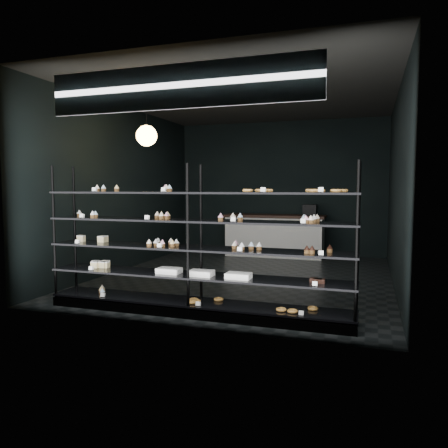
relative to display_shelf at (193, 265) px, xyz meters
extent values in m
cube|color=black|center=(0.02, 2.45, -0.62)|extent=(5.00, 6.00, 0.01)
cube|color=black|center=(0.02, 2.45, 2.57)|extent=(5.00, 6.00, 0.01)
cube|color=black|center=(0.02, 5.45, 0.97)|extent=(5.00, 0.01, 3.20)
cube|color=black|center=(0.02, -0.55, 0.97)|extent=(5.00, 0.01, 3.20)
cube|color=black|center=(-2.48, 2.45, 0.97)|extent=(0.01, 6.00, 3.20)
cube|color=black|center=(2.52, 2.45, 0.97)|extent=(0.01, 6.00, 3.20)
cube|color=black|center=(0.02, 0.00, -0.57)|extent=(4.00, 0.50, 0.12)
cylinder|color=black|center=(-1.95, -0.22, 0.36)|extent=(0.04, 0.04, 1.85)
cylinder|color=black|center=(-1.95, 0.22, 0.36)|extent=(0.04, 0.04, 1.85)
cylinder|color=black|center=(0.02, -0.22, 0.36)|extent=(0.04, 0.04, 1.85)
cylinder|color=black|center=(0.02, 0.22, 0.36)|extent=(0.04, 0.04, 1.85)
cylinder|color=black|center=(1.99, -0.22, 0.36)|extent=(0.04, 0.04, 1.85)
cylinder|color=black|center=(1.99, 0.22, 0.36)|extent=(0.04, 0.04, 1.85)
cube|color=black|center=(0.02, 0.00, -0.48)|extent=(4.00, 0.50, 0.03)
cube|color=black|center=(0.02, 0.00, -0.13)|extent=(4.00, 0.50, 0.02)
cube|color=black|center=(0.02, 0.00, 0.22)|extent=(4.00, 0.50, 0.02)
cube|color=black|center=(0.02, 0.00, 0.57)|extent=(4.00, 0.50, 0.02)
cube|color=black|center=(0.02, 0.00, 0.92)|extent=(4.00, 0.50, 0.02)
cube|color=white|center=(-1.32, -0.18, 0.96)|extent=(0.06, 0.04, 0.06)
cube|color=white|center=(-0.29, -0.18, 0.96)|extent=(0.06, 0.04, 0.06)
cube|color=white|center=(0.93, -0.18, 0.96)|extent=(0.05, 0.04, 0.06)
cube|color=white|center=(1.62, -0.18, 0.96)|extent=(0.06, 0.04, 0.06)
cube|color=white|center=(-1.57, -0.18, 0.61)|extent=(0.06, 0.04, 0.06)
cube|color=white|center=(-0.53, -0.18, 0.61)|extent=(0.05, 0.04, 0.06)
cube|color=white|center=(0.57, -0.18, 0.61)|extent=(0.05, 0.04, 0.06)
cube|color=white|center=(1.46, -0.18, 0.61)|extent=(0.06, 0.04, 0.06)
cube|color=white|center=(-1.56, -0.18, 0.26)|extent=(0.06, 0.04, 0.06)
cube|color=white|center=(-0.40, -0.18, 0.26)|extent=(0.06, 0.04, 0.06)
cube|color=white|center=(0.68, -0.18, 0.26)|extent=(0.05, 0.04, 0.06)
cube|color=white|center=(1.57, -0.18, 0.26)|extent=(0.06, 0.04, 0.06)
cube|color=white|center=(-1.44, -0.18, -0.09)|extent=(0.06, 0.04, 0.06)
cube|color=white|center=(1.52, -0.18, -0.09)|extent=(0.06, 0.04, 0.06)
cube|color=white|center=(-1.26, -0.18, -0.44)|extent=(0.06, 0.04, 0.06)
cube|color=white|center=(0.11, -0.18, -0.44)|extent=(0.05, 0.04, 0.06)
cube|color=white|center=(1.36, -0.18, -0.44)|extent=(0.06, 0.04, 0.06)
cube|color=#0B173B|center=(0.02, -0.47, 2.12)|extent=(3.20, 0.04, 0.45)
cube|color=white|center=(0.02, -0.49, 2.12)|extent=(3.30, 0.02, 0.50)
cylinder|color=black|center=(-1.34, 1.30, 2.27)|extent=(0.01, 0.01, 0.56)
sphere|color=#F2B354|center=(-1.34, 1.30, 1.82)|extent=(0.33, 0.33, 0.33)
cube|color=beige|center=(0.01, 4.95, -0.17)|extent=(2.24, 0.60, 0.92)
cube|color=black|center=(0.01, 4.95, 0.32)|extent=(2.33, 0.65, 0.06)
cube|color=black|center=(0.83, 4.95, 0.48)|extent=(0.30, 0.30, 0.25)
camera|label=1|loc=(2.11, -5.07, 0.99)|focal=35.00mm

